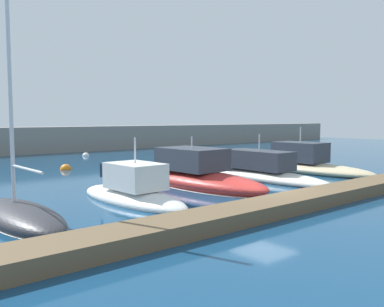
% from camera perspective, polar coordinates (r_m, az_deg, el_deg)
% --- Properties ---
extents(ground_plane, '(120.00, 120.00, 0.00)m').
position_cam_1_polar(ground_plane, '(19.95, 9.93, -6.34)').
color(ground_plane, navy).
extents(dock_pier, '(26.32, 1.79, 0.57)m').
position_cam_1_polar(dock_pier, '(18.66, 14.84, -6.32)').
color(dock_pier, brown).
rests_on(dock_pier, ground_plane).
extents(breakwater_seawall, '(108.00, 3.23, 2.91)m').
position_cam_1_polar(breakwater_seawall, '(48.47, -21.87, 1.68)').
color(breakwater_seawall, gray).
rests_on(breakwater_seawall, ground_plane).
extents(sailboat_charcoal_nearest, '(2.42, 6.77, 10.75)m').
position_cam_1_polar(sailboat_charcoal_nearest, '(16.89, -22.67, -7.85)').
color(sailboat_charcoal_nearest, '#2D2D33').
rests_on(sailboat_charcoal_nearest, ground_plane).
extents(motorboat_white_second, '(2.76, 7.57, 3.40)m').
position_cam_1_polar(motorboat_white_second, '(19.57, -8.24, -5.37)').
color(motorboat_white_second, white).
rests_on(motorboat_white_second, ground_plane).
extents(motorboat_red_third, '(3.64, 9.58, 3.13)m').
position_cam_1_polar(motorboat_red_third, '(23.42, 0.80, -3.08)').
color(motorboat_red_third, '#B72D28').
rests_on(motorboat_red_third, ground_plane).
extents(motorboat_ivory_fourth, '(2.41, 9.57, 3.22)m').
position_cam_1_polar(motorboat_ivory_fourth, '(26.52, 9.81, -2.51)').
color(motorboat_ivory_fourth, silver).
rests_on(motorboat_ivory_fourth, ground_plane).
extents(motorboat_sand_fifth, '(3.21, 9.97, 3.47)m').
position_cam_1_polar(motorboat_sand_fifth, '(30.96, 15.44, -1.32)').
color(motorboat_sand_fifth, beige).
rests_on(motorboat_sand_fifth, ground_plane).
extents(mooring_buoy_white, '(0.70, 0.70, 0.70)m').
position_cam_1_polar(mooring_buoy_white, '(43.75, -14.46, -0.33)').
color(mooring_buoy_white, white).
rests_on(mooring_buoy_white, ground_plane).
extents(mooring_buoy_orange, '(0.86, 0.86, 0.86)m').
position_cam_1_polar(mooring_buoy_orange, '(32.46, -17.04, -2.16)').
color(mooring_buoy_orange, orange).
rests_on(mooring_buoy_orange, ground_plane).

